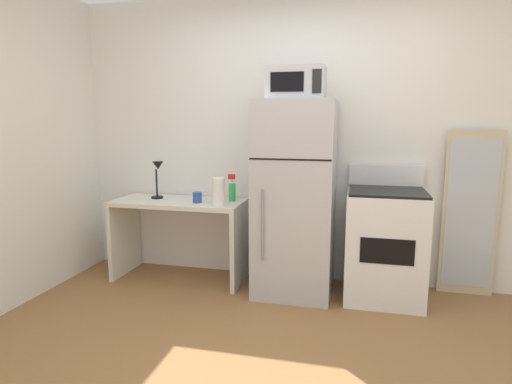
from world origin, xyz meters
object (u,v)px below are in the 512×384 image
desk_lamp (158,173)px  coffee_mug (197,197)px  microwave (297,84)px  leaning_mirror (470,214)px  spray_bottle (232,190)px  refrigerator (295,199)px  desk (180,224)px  oven_range (385,244)px  paper_towel_roll (219,192)px

desk_lamp → coffee_mug: bearing=-13.2°
microwave → leaning_mirror: size_ratio=0.33×
spray_bottle → leaning_mirror: (2.04, 0.15, -0.15)m
desk_lamp → spray_bottle: (0.71, 0.04, -0.14)m
spray_bottle → refrigerator: refrigerator is taller
desk_lamp → refrigerator: refrigerator is taller
desk_lamp → refrigerator: 1.33m
coffee_mug → microwave: size_ratio=0.21×
microwave → spray_bottle: bearing=165.9°
desk_lamp → spray_bottle: desk_lamp is taller
spray_bottle → microwave: bearing=-14.1°
desk → oven_range: (1.84, -0.03, -0.06)m
spray_bottle → paper_towel_roll: bearing=-104.5°
paper_towel_roll → oven_range: oven_range is taller
desk → oven_range: oven_range is taller
spray_bottle → microwave: size_ratio=0.54×
paper_towel_roll → leaning_mirror: size_ratio=0.17×
coffee_mug → paper_towel_roll: bearing=-17.1°
desk → refrigerator: bearing=-2.8°
desk → desk_lamp: size_ratio=3.43×
coffee_mug → paper_towel_roll: paper_towel_roll is taller
desk_lamp → spray_bottle: bearing=3.6°
paper_towel_roll → coffee_mug: bearing=162.9°
paper_towel_roll → leaning_mirror: bearing=9.9°
paper_towel_roll → oven_range: (1.41, 0.11, -0.40)m
desk → refrigerator: size_ratio=0.74×
paper_towel_roll → spray_bottle: bearing=75.5°
coffee_mug → leaning_mirror: size_ratio=0.07×
leaning_mirror → paper_towel_roll: bearing=-170.1°
desk → desk_lamp: bearing=172.1°
desk → desk_lamp: (-0.22, 0.03, 0.46)m
desk → leaning_mirror: size_ratio=0.87×
paper_towel_roll → refrigerator: 0.66m
refrigerator → leaning_mirror: bearing=11.1°
coffee_mug → paper_towel_roll: 0.25m
desk → spray_bottle: size_ratio=4.87×
refrigerator → leaning_mirror: size_ratio=1.17×
spray_bottle → desk: bearing=-171.2°
desk_lamp → refrigerator: size_ratio=0.21×
desk_lamp → microwave: bearing=-4.6°
paper_towel_roll → refrigerator: bearing=7.4°
spray_bottle → microwave: (0.60, -0.15, 0.93)m
desk → refrigerator: refrigerator is taller
paper_towel_roll → leaning_mirror: (2.10, 0.37, -0.17)m
paper_towel_roll → microwave: (0.66, 0.06, 0.90)m
spray_bottle → paper_towel_roll: 0.22m
microwave → leaning_mirror: microwave is taller
desk → paper_towel_roll: 0.57m
coffee_mug → paper_towel_roll: (0.23, -0.07, 0.07)m
desk → microwave: bearing=-4.0°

